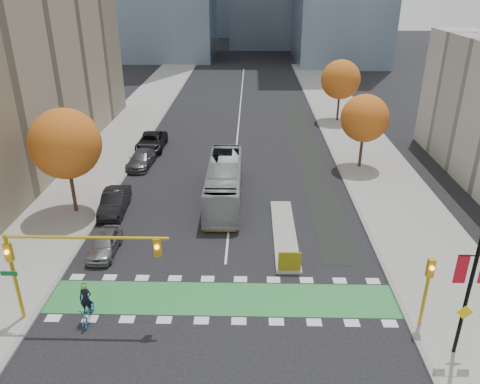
{
  "coord_description": "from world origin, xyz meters",
  "views": [
    {
      "loc": [
        1.54,
        -20.13,
        16.68
      ],
      "look_at": [
        0.82,
        9.56,
        3.0
      ],
      "focal_mm": 35.0,
      "sensor_mm": 36.0,
      "label": 1
    }
  ],
  "objects_px": {
    "tree_east_far": "(341,80)",
    "parked_car_a": "(104,243)",
    "cyclist": "(87,308)",
    "parked_car_d": "(151,141)",
    "hazard_board": "(290,262)",
    "traffic_signal_east": "(428,283)",
    "tree_east_near": "(365,118)",
    "bus": "(224,182)",
    "parked_car_c": "(141,159)",
    "banner_lamppost": "(473,275)",
    "traffic_signal_west": "(60,256)",
    "parked_car_b": "(115,202)",
    "tree_west": "(65,144)"
  },
  "relations": [
    {
      "from": "tree_west",
      "to": "tree_east_near",
      "type": "bearing_deg",
      "value": 22.62
    },
    {
      "from": "hazard_board",
      "to": "banner_lamppost",
      "type": "xyz_separation_m",
      "value": [
        7.5,
        -6.7,
        3.81
      ]
    },
    {
      "from": "tree_east_near",
      "to": "bus",
      "type": "distance_m",
      "value": 15.03
    },
    {
      "from": "banner_lamppost",
      "to": "parked_car_d",
      "type": "bearing_deg",
      "value": 124.88
    },
    {
      "from": "traffic_signal_west",
      "to": "parked_car_d",
      "type": "xyz_separation_m",
      "value": [
        -1.07,
        27.41,
        -3.22
      ]
    },
    {
      "from": "tree_east_far",
      "to": "parked_car_a",
      "type": "bearing_deg",
      "value": -122.91
    },
    {
      "from": "parked_car_d",
      "to": "parked_car_c",
      "type": "bearing_deg",
      "value": -90.49
    },
    {
      "from": "parked_car_c",
      "to": "tree_west",
      "type": "bearing_deg",
      "value": -103.16
    },
    {
      "from": "cyclist",
      "to": "parked_car_d",
      "type": "relative_size",
      "value": 0.39
    },
    {
      "from": "tree_east_near",
      "to": "parked_car_b",
      "type": "distance_m",
      "value": 23.49
    },
    {
      "from": "banner_lamppost",
      "to": "parked_car_b",
      "type": "height_order",
      "value": "banner_lamppost"
    },
    {
      "from": "traffic_signal_east",
      "to": "parked_car_a",
      "type": "height_order",
      "value": "traffic_signal_east"
    },
    {
      "from": "cyclist",
      "to": "parked_car_b",
      "type": "relative_size",
      "value": 0.47
    },
    {
      "from": "traffic_signal_east",
      "to": "parked_car_b",
      "type": "relative_size",
      "value": 0.82
    },
    {
      "from": "hazard_board",
      "to": "parked_car_c",
      "type": "height_order",
      "value": "parked_car_c"
    },
    {
      "from": "hazard_board",
      "to": "parked_car_c",
      "type": "distance_m",
      "value": 21.96
    },
    {
      "from": "traffic_signal_west",
      "to": "parked_car_b",
      "type": "xyz_separation_m",
      "value": [
        -1.07,
        12.79,
        -3.21
      ]
    },
    {
      "from": "hazard_board",
      "to": "tree_east_near",
      "type": "distance_m",
      "value": 19.93
    },
    {
      "from": "traffic_signal_east",
      "to": "tree_east_near",
      "type": "bearing_deg",
      "value": 86.19
    },
    {
      "from": "traffic_signal_west",
      "to": "parked_car_a",
      "type": "height_order",
      "value": "traffic_signal_west"
    },
    {
      "from": "traffic_signal_west",
      "to": "parked_car_a",
      "type": "relative_size",
      "value": 2.07
    },
    {
      "from": "parked_car_b",
      "to": "bus",
      "type": "bearing_deg",
      "value": 11.47
    },
    {
      "from": "banner_lamppost",
      "to": "bus",
      "type": "relative_size",
      "value": 0.72
    },
    {
      "from": "tree_east_far",
      "to": "parked_car_a",
      "type": "distance_m",
      "value": 38.1
    },
    {
      "from": "banner_lamppost",
      "to": "parked_car_b",
      "type": "relative_size",
      "value": 1.66
    },
    {
      "from": "parked_car_b",
      "to": "tree_east_near",
      "type": "bearing_deg",
      "value": 21.75
    },
    {
      "from": "tree_east_far",
      "to": "traffic_signal_east",
      "type": "xyz_separation_m",
      "value": [
        -2.0,
        -38.51,
        -2.51
      ]
    },
    {
      "from": "tree_east_far",
      "to": "cyclist",
      "type": "xyz_separation_m",
      "value": [
        -19.5,
        -38.5,
        -4.47
      ]
    },
    {
      "from": "tree_west",
      "to": "tree_east_far",
      "type": "bearing_deg",
      "value": 46.7
    },
    {
      "from": "tree_east_far",
      "to": "banner_lamppost",
      "type": "relative_size",
      "value": 0.92
    },
    {
      "from": "hazard_board",
      "to": "traffic_signal_east",
      "type": "xyz_separation_m",
      "value": [
        6.5,
        -4.71,
        1.93
      ]
    },
    {
      "from": "banner_lamppost",
      "to": "parked_car_c",
      "type": "xyz_separation_m",
      "value": [
        -20.5,
        24.4,
        -3.88
      ]
    },
    {
      "from": "tree_west",
      "to": "bus",
      "type": "xyz_separation_m",
      "value": [
        11.42,
        2.46,
        -4.02
      ]
    },
    {
      "from": "tree_east_near",
      "to": "parked_car_d",
      "type": "bearing_deg",
      "value": 166.87
    },
    {
      "from": "hazard_board",
      "to": "tree_west",
      "type": "xyz_separation_m",
      "value": [
        -16.0,
        7.8,
        4.82
      ]
    },
    {
      "from": "bus",
      "to": "parked_car_b",
      "type": "height_order",
      "value": "bus"
    },
    {
      "from": "traffic_signal_east",
      "to": "bus",
      "type": "height_order",
      "value": "traffic_signal_east"
    },
    {
      "from": "tree_east_near",
      "to": "tree_west",
      "type": "bearing_deg",
      "value": -157.38
    },
    {
      "from": "tree_east_far",
      "to": "hazard_board",
      "type": "bearing_deg",
      "value": -104.12
    },
    {
      "from": "banner_lamppost",
      "to": "bus",
      "type": "distance_m",
      "value": 21.05
    },
    {
      "from": "traffic_signal_west",
      "to": "parked_car_c",
      "type": "xyz_separation_m",
      "value": [
        -1.07,
        22.41,
        -3.3
      ]
    },
    {
      "from": "parked_car_b",
      "to": "parked_car_d",
      "type": "bearing_deg",
      "value": 86.9
    },
    {
      "from": "cyclist",
      "to": "parked_car_b",
      "type": "height_order",
      "value": "cyclist"
    },
    {
      "from": "hazard_board",
      "to": "tree_east_far",
      "type": "xyz_separation_m",
      "value": [
        8.5,
        33.8,
        4.44
      ]
    },
    {
      "from": "bus",
      "to": "banner_lamppost",
      "type": "bearing_deg",
      "value": -54.8
    },
    {
      "from": "banner_lamppost",
      "to": "parked_car_a",
      "type": "relative_size",
      "value": 2.01
    },
    {
      "from": "traffic_signal_west",
      "to": "parked_car_c",
      "type": "distance_m",
      "value": 22.68
    },
    {
      "from": "tree_west",
      "to": "tree_east_far",
      "type": "distance_m",
      "value": 35.73
    },
    {
      "from": "tree_west",
      "to": "tree_east_far",
      "type": "height_order",
      "value": "tree_west"
    },
    {
      "from": "tree_east_far",
      "to": "banner_lamppost",
      "type": "xyz_separation_m",
      "value": [
        -1.0,
        -40.5,
        -0.63
      ]
    }
  ]
}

